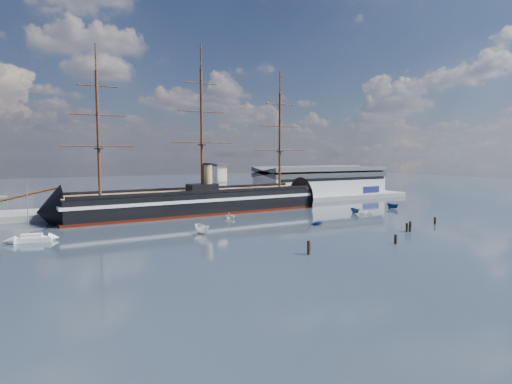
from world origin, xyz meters
TOP-DOWN VIEW (x-y plane):
  - ground at (0.00, 40.00)m, footprint 600.00×600.00m
  - quay at (10.00, 76.00)m, footprint 180.00×18.00m
  - warehouse at (58.00, 80.00)m, footprint 63.00×21.00m
  - quay_tower at (3.00, 73.00)m, footprint 5.00×5.00m
  - warship at (-13.57, 60.00)m, footprint 113.20×19.86m
  - sailboat at (-63.77, 33.28)m, footprint 8.94×4.43m
  - motorboat_a at (-24.97, 23.41)m, footprint 7.66×3.11m
  - motorboat_b at (10.51, 20.64)m, footprint 2.30×3.20m
  - motorboat_c at (35.71, 32.43)m, footprint 6.38×3.58m
  - motorboat_d at (-7.46, 43.29)m, footprint 6.66×5.85m
  - motorboat_e at (38.54, 29.96)m, footprint 1.95×3.30m
  - motorboat_f at (58.05, 36.27)m, footprint 6.06×2.53m
  - piling_near_left at (-14.74, -8.77)m, footprint 0.64×0.64m
  - piling_near_mid at (8.64, -10.37)m, footprint 0.64×0.64m
  - piling_near_right at (24.47, -0.85)m, footprint 0.64×0.64m
  - piling_far_right at (40.87, 4.14)m, footprint 0.64×0.64m
  - piling_extra at (23.40, -0.73)m, footprint 0.64×0.64m

SIDE VIEW (x-z plane):
  - ground at x=0.00m, z-range 0.00..0.00m
  - quay at x=10.00m, z-range -1.00..1.00m
  - motorboat_a at x=-24.97m, z-range -1.51..1.51m
  - motorboat_b at x=10.51m, z-range -0.69..0.69m
  - motorboat_c at x=35.71m, z-range -1.21..1.21m
  - motorboat_d at x=-7.46m, z-range -1.15..1.15m
  - motorboat_e at x=38.54m, z-range -0.72..0.72m
  - motorboat_f at x=58.05m, z-range -1.19..1.19m
  - piling_near_left at x=-14.74m, z-range -1.78..1.78m
  - piling_near_mid at x=8.64m, z-range -1.47..1.47m
  - piling_near_right at x=24.47m, z-range -1.74..1.74m
  - piling_far_right at x=40.87m, z-range -1.39..1.39m
  - piling_extra at x=23.40m, z-range -1.51..1.51m
  - sailboat at x=-63.77m, z-range -6.00..7.75m
  - warship at x=-13.57m, z-range -22.93..31.01m
  - warehouse at x=58.00m, z-range 2.18..13.78m
  - quay_tower at x=3.00m, z-range 2.25..17.25m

